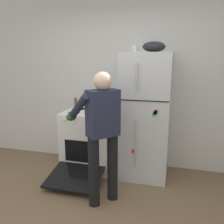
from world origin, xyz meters
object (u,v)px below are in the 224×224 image
object	(u,v)px
coffee_mug	(136,49)
pepper_mill	(76,103)
mixing_bowl	(154,47)
stove_range	(89,141)
refrigerator	(146,116)
red_pot	(97,108)
person_cook	(101,126)

from	to	relation	value
coffee_mug	pepper_mill	distance (m)	1.33
pepper_mill	mixing_bowl	size ratio (longest dim) A/B	0.51
coffee_mug	pepper_mill	bearing A→B (deg)	171.54
stove_range	mixing_bowl	xyz separation A→B (m)	(0.97, 0.02, 1.43)
refrigerator	coffee_mug	world-z (taller)	coffee_mug
coffee_mug	refrigerator	bearing A→B (deg)	-15.83
pepper_mill	mixing_bowl	distance (m)	1.55
coffee_mug	mixing_bowl	distance (m)	0.26
stove_range	coffee_mug	size ratio (longest dim) A/B	10.94
refrigerator	mixing_bowl	xyz separation A→B (m)	(0.08, 0.00, 0.98)
red_pot	stove_range	bearing A→B (deg)	168.68
person_cook	pepper_mill	distance (m)	1.29
coffee_mug	red_pot	bearing A→B (deg)	-169.66
stove_range	pepper_mill	bearing A→B (deg)	144.00
red_pot	pepper_mill	distance (m)	0.52
person_cook	coffee_mug	distance (m)	1.29
refrigerator	pepper_mill	size ratio (longest dim) A/B	11.44
person_cook	mixing_bowl	xyz separation A→B (m)	(0.50, 0.84, 0.93)
stove_range	mixing_bowl	bearing A→B (deg)	1.07
stove_range	person_cook	distance (m)	1.07
refrigerator	stove_range	bearing A→B (deg)	-178.86
pepper_mill	refrigerator	bearing A→B (deg)	-9.59
red_pot	mixing_bowl	world-z (taller)	mixing_bowl
stove_range	red_pot	size ratio (longest dim) A/B	3.59
red_pot	person_cook	bearing A→B (deg)	-68.57
stove_range	mixing_bowl	distance (m)	1.73
stove_range	pepper_mill	world-z (taller)	pepper_mill
red_pot	coffee_mug	size ratio (longest dim) A/B	3.05
person_cook	mixing_bowl	size ratio (longest dim) A/B	5.10
refrigerator	person_cook	world-z (taller)	refrigerator
stove_range	person_cook	bearing A→B (deg)	-60.21
stove_range	coffee_mug	world-z (taller)	coffee_mug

